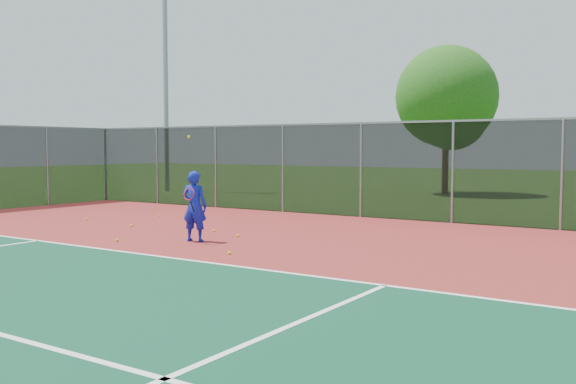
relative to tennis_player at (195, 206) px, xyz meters
name	(u,v)px	position (x,y,z in m)	size (l,w,h in m)	color
ground	(162,309)	(3.85, -5.03, -0.86)	(120.00, 120.00, 0.00)	#2A5317
court_apron	(248,283)	(3.85, -3.03, -0.85)	(30.00, 20.00, 0.02)	maroon
court_lines	(173,375)	(5.85, -6.91, -0.83)	(22.10, 13.05, 0.00)	white
fence_back	(453,171)	(3.85, 6.97, 0.70)	(30.00, 0.06, 3.03)	black
tennis_player	(195,206)	(0.00, 0.00, 0.00)	(0.70, 0.69, 2.52)	#131FB7
practice_ball_0	(132,226)	(-3.34, 1.12, -0.81)	(0.07, 0.07, 0.07)	#DAEC1B
practice_ball_1	(238,236)	(0.41, 1.14, -0.81)	(0.07, 0.07, 0.07)	#DAEC1B
practice_ball_3	(87,219)	(-5.75, 1.54, -0.81)	(0.07, 0.07, 0.07)	#DAEC1B
practice_ball_4	(230,253)	(1.86, -1.01, -0.81)	(0.07, 0.07, 0.07)	#DAEC1B
practice_ball_5	(159,215)	(-4.66, 3.54, -0.81)	(0.07, 0.07, 0.07)	#DAEC1B
practice_ball_6	(214,231)	(-0.70, 1.55, -0.81)	(0.07, 0.07, 0.07)	#DAEC1B
practice_ball_7	(117,240)	(-1.51, -1.04, -0.81)	(0.07, 0.07, 0.07)	#DAEC1B
floodlight_nw	(165,53)	(-13.08, 12.63, 6.18)	(0.90, 0.40, 12.52)	gray
tree_back_left	(448,101)	(-0.33, 18.32, 3.58)	(4.82, 4.82, 7.08)	#3C2616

